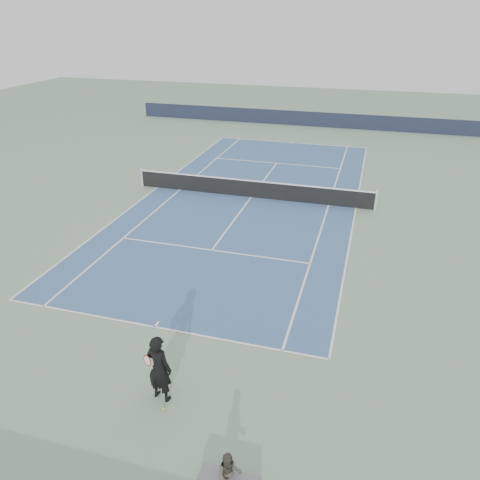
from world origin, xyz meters
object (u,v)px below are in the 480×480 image
(tennis_player, at_px, (159,368))
(spectator_bench, at_px, (229,479))
(tennis_ball, at_px, (163,408))

(tennis_player, height_order, spectator_bench, tennis_player)
(spectator_bench, bearing_deg, tennis_player, 140.68)
(tennis_ball, bearing_deg, spectator_bench, -36.15)
(tennis_player, distance_m, tennis_ball, 1.03)
(tennis_player, xyz_separation_m, spectator_bench, (2.46, -2.02, -0.61))
(tennis_player, distance_m, spectator_bench, 3.24)
(spectator_bench, bearing_deg, tennis_ball, 143.85)
(tennis_ball, bearing_deg, tennis_player, 119.80)
(tennis_player, height_order, tennis_ball, tennis_player)
(tennis_player, bearing_deg, spectator_bench, -39.32)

